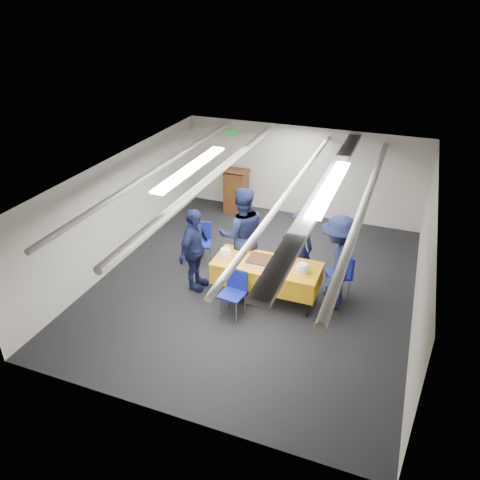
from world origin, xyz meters
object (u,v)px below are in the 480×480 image
(chair_left, at_px, (202,238))
(sailor_b, at_px, (242,235))
(serving_table, at_px, (266,273))
(sailor_d, at_px, (337,263))
(sailor_a, at_px, (297,249))
(sailor_c, at_px, (194,250))
(sheet_cake, at_px, (262,261))
(chair_near, at_px, (234,288))
(chair_right, at_px, (343,271))
(podium, at_px, (236,190))

(chair_left, distance_m, sailor_b, 1.17)
(serving_table, xyz_separation_m, sailor_d, (1.23, 0.25, 0.35))
(sailor_d, bearing_deg, sailor_a, -111.24)
(sailor_a, xyz_separation_m, sailor_c, (-1.81, -0.77, 0.03))
(serving_table, bearing_deg, sheet_cake, -163.90)
(chair_left, bearing_deg, chair_near, -48.18)
(sailor_d, bearing_deg, chair_right, 171.41)
(sailor_c, bearing_deg, sailor_b, -43.28)
(podium, height_order, chair_left, podium)
(chair_right, bearing_deg, chair_near, -143.39)
(sheet_cake, height_order, sailor_b, sailor_b)
(sailor_b, xyz_separation_m, sailor_d, (1.92, -0.28, -0.07))
(sailor_b, bearing_deg, chair_right, 154.57)
(sheet_cake, height_order, sailor_d, sailor_d)
(chair_right, relative_size, sailor_c, 0.52)
(sailor_a, height_order, sailor_c, sailor_c)
(chair_near, xyz_separation_m, sailor_d, (1.62, 0.89, 0.37))
(chair_near, xyz_separation_m, chair_left, (-1.33, 1.49, 0.00))
(chair_right, distance_m, sailor_c, 2.83)
(chair_left, xyz_separation_m, sailor_a, (2.14, -0.23, 0.28))
(chair_near, relative_size, sailor_d, 0.48)
(sailor_d, bearing_deg, podium, -131.81)
(sheet_cake, xyz_separation_m, sailor_b, (-0.61, 0.56, 0.16))
(chair_near, bearing_deg, serving_table, 58.21)
(sailor_a, xyz_separation_m, sailor_b, (-1.10, -0.09, 0.16))
(sheet_cake, xyz_separation_m, chair_left, (-1.65, 0.88, -0.29))
(sailor_a, bearing_deg, chair_near, 42.74)
(sailor_b, bearing_deg, podium, -94.80)
(serving_table, relative_size, sailor_a, 1.21)
(sailor_a, bearing_deg, chair_right, 165.76)
(serving_table, xyz_separation_m, chair_right, (1.31, 0.63, -0.03))
(sailor_b, bearing_deg, chair_left, -45.49)
(chair_right, height_order, sailor_c, sailor_c)
(podium, bearing_deg, chair_near, -69.09)
(chair_near, height_order, sailor_d, sailor_d)
(podium, xyz_separation_m, sailor_c, (0.55, -3.57, 0.23))
(sailor_b, bearing_deg, sailor_a, 156.44)
(sailor_a, relative_size, sailor_b, 0.84)
(sailor_c, bearing_deg, serving_table, -81.27)
(chair_near, bearing_deg, podium, 110.91)
(sailor_b, relative_size, sailor_d, 1.08)
(serving_table, distance_m, chair_left, 1.93)
(sailor_c, bearing_deg, sailor_d, -78.61)
(serving_table, xyz_separation_m, sailor_c, (-1.40, -0.14, 0.28))
(sailor_a, bearing_deg, podium, -64.67)
(chair_right, xyz_separation_m, sailor_c, (-2.71, -0.77, 0.31))
(sailor_d, bearing_deg, chair_left, -98.37)
(sailor_a, relative_size, sailor_c, 0.97)
(sailor_a, xyz_separation_m, sailor_d, (0.82, -0.37, 0.09))
(chair_near, distance_m, sailor_c, 1.16)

